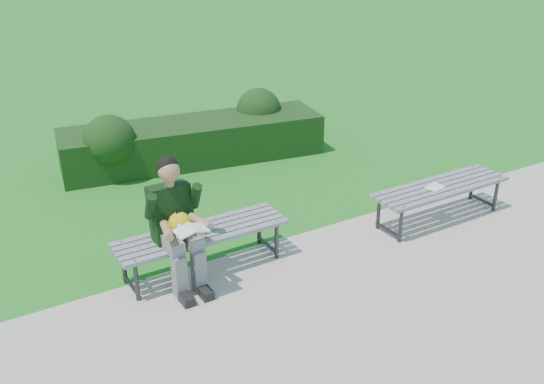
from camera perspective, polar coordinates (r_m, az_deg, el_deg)
name	(u,v)px	position (r m, az deg, el deg)	size (l,w,h in m)	color
ground	(272,244)	(6.90, 0.00, -4.90)	(80.00, 80.00, 0.00)	#386921
walkway	(371,325)	(5.71, 9.27, -12.23)	(30.00, 3.50, 0.02)	#B0A893
hedge	(193,137)	(9.16, -7.49, 5.13)	(3.97, 1.57, 0.93)	#173A12
bench_left	(202,236)	(6.25, -6.61, -4.12)	(1.80, 0.50, 0.46)	gray
bench_right	(441,189)	(7.50, 15.59, 0.23)	(1.80, 0.50, 0.46)	gray
seated_boy	(176,220)	(5.93, -9.01, -2.66)	(0.56, 0.76, 1.31)	gray
paper_sheet	(435,187)	(7.41, 15.10, 0.47)	(0.25, 0.21, 0.01)	white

